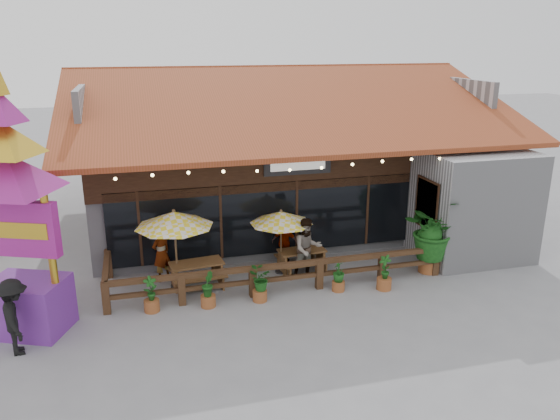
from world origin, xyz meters
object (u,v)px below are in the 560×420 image
object	(u,v)px
thai_sign_tower	(10,181)
umbrella_right	(281,218)
picnic_table_left	(197,270)
umbrella_left	(174,219)
picnic_table_right	(302,256)
tropical_plant	(432,231)
pedestrian	(15,317)

from	to	relation	value
thai_sign_tower	umbrella_right	bearing A→B (deg)	14.63
thai_sign_tower	picnic_table_left	bearing A→B (deg)	19.52
umbrella_left	umbrella_right	world-z (taller)	umbrella_left
picnic_table_right	tropical_plant	world-z (taller)	tropical_plant
tropical_plant	pedestrian	distance (m)	11.80
umbrella_left	picnic_table_left	xyz separation A→B (m)	(0.57, -0.05, -1.61)
picnic_table_right	tropical_plant	distance (m)	4.12
pedestrian	picnic_table_right	bearing A→B (deg)	-83.89
picnic_table_left	picnic_table_right	world-z (taller)	picnic_table_left
umbrella_right	picnic_table_right	bearing A→B (deg)	-1.94
thai_sign_tower	umbrella_left	bearing A→B (deg)	22.86
thai_sign_tower	tropical_plant	distance (m)	11.85
tropical_plant	umbrella_left	bearing A→B (deg)	173.29
umbrella_left	umbrella_right	bearing A→B (deg)	4.18
picnic_table_right	tropical_plant	bearing A→B (deg)	-16.27
thai_sign_tower	pedestrian	world-z (taller)	thai_sign_tower
thai_sign_tower	tropical_plant	bearing A→B (deg)	3.39
pedestrian	tropical_plant	bearing A→B (deg)	-95.55
tropical_plant	picnic_table_left	bearing A→B (deg)	173.18
picnic_table_right	pedestrian	bearing A→B (deg)	-159.95
umbrella_left	pedestrian	world-z (taller)	umbrella_left
picnic_table_left	picnic_table_right	size ratio (longest dim) A/B	1.09
pedestrian	thai_sign_tower	bearing A→B (deg)	-19.90
picnic_table_left	pedestrian	size ratio (longest dim) A/B	0.91
umbrella_right	pedestrian	world-z (taller)	umbrella_right
tropical_plant	umbrella_right	bearing A→B (deg)	165.78
picnic_table_left	pedestrian	xyz separation A→B (m)	(-4.47, -2.58, 0.42)
picnic_table_left	picnic_table_right	bearing A→B (deg)	4.54
picnic_table_right	pedestrian	xyz separation A→B (m)	(-7.80, -2.85, 0.45)
picnic_table_left	thai_sign_tower	xyz separation A→B (m)	(-4.36, -1.54, 3.40)
picnic_table_left	umbrella_right	bearing A→B (deg)	6.18
picnic_table_right	umbrella_right	bearing A→B (deg)	178.06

